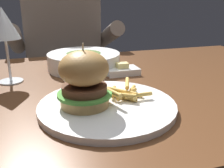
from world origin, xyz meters
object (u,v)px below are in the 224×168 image
(burger_sandwich, at_px, (84,79))
(wine_glass, at_px, (3,25))
(butter_dish, at_px, (122,70))
(main_plate, at_px, (107,106))
(diner_person, at_px, (65,77))
(soup_bowl, at_px, (84,60))

(burger_sandwich, xyz_separation_m, wine_glass, (-0.16, 0.25, 0.09))
(burger_sandwich, distance_m, wine_glass, 0.31)
(wine_glass, distance_m, butter_dish, 0.36)
(wine_glass, relative_size, butter_dish, 2.05)
(main_plate, xyz_separation_m, wine_glass, (-0.21, 0.25, 0.15))
(main_plate, distance_m, wine_glass, 0.36)
(main_plate, bearing_deg, burger_sandwich, 178.00)
(main_plate, relative_size, wine_glass, 1.43)
(burger_sandwich, distance_m, diner_person, 0.86)
(wine_glass, height_order, soup_bowl, wine_glass)
(butter_dish, height_order, diner_person, diner_person)
(main_plate, bearing_deg, soup_bowl, 87.39)
(butter_dish, relative_size, soup_bowl, 0.42)
(butter_dish, distance_m, diner_person, 0.64)
(main_plate, height_order, burger_sandwich, burger_sandwich)
(soup_bowl, distance_m, diner_person, 0.54)
(soup_bowl, xyz_separation_m, diner_person, (-0.02, 0.50, -0.21))
(wine_glass, xyz_separation_m, diner_person, (0.21, 0.58, -0.33))
(soup_bowl, height_order, diner_person, diner_person)
(butter_dish, xyz_separation_m, soup_bowl, (-0.10, 0.10, 0.02))
(main_plate, height_order, soup_bowl, soup_bowl)
(main_plate, distance_m, diner_person, 0.85)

